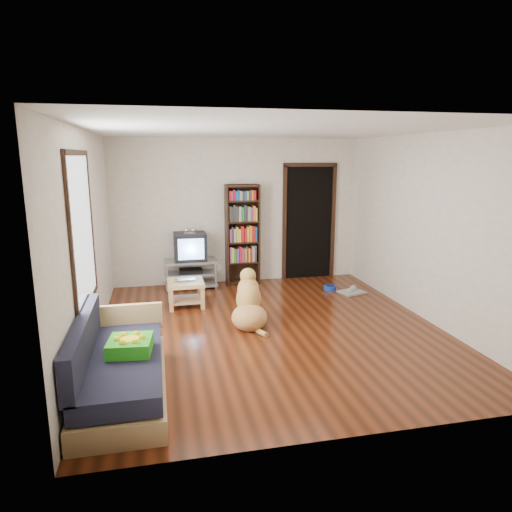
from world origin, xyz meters
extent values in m
plane|color=#5B240F|center=(0.00, 0.00, 0.00)|extent=(5.00, 5.00, 0.00)
plane|color=white|center=(0.00, 0.00, 2.60)|extent=(5.00, 5.00, 0.00)
plane|color=silver|center=(0.00, 2.50, 1.30)|extent=(4.50, 0.00, 4.50)
plane|color=silver|center=(0.00, -2.50, 1.30)|extent=(4.50, 0.00, 4.50)
plane|color=silver|center=(-2.25, 0.00, 1.30)|extent=(0.00, 5.00, 5.00)
plane|color=silver|center=(2.25, 0.00, 1.30)|extent=(0.00, 5.00, 5.00)
cube|color=green|center=(-1.75, -1.33, 0.49)|extent=(0.45, 0.45, 0.14)
imported|color=silver|center=(-1.06, 1.20, 0.41)|extent=(0.32, 0.21, 0.02)
cylinder|color=navy|center=(1.45, 1.56, 0.04)|extent=(0.22, 0.22, 0.08)
cube|color=gray|center=(1.75, 1.31, 0.01)|extent=(0.48, 0.42, 0.03)
cube|color=white|center=(-2.23, -0.50, 1.50)|extent=(0.02, 1.30, 1.60)
cube|color=black|center=(-2.23, -0.50, 2.32)|extent=(0.03, 1.42, 0.06)
cube|color=black|center=(-2.23, -0.50, 0.68)|extent=(0.03, 1.42, 0.06)
cube|color=black|center=(-2.23, -1.20, 1.50)|extent=(0.03, 0.06, 1.70)
cube|color=black|center=(-2.23, 0.20, 1.50)|extent=(0.03, 0.06, 1.70)
cube|color=black|center=(1.35, 2.48, 1.05)|extent=(0.90, 0.02, 2.10)
cube|color=black|center=(0.87, 2.47, 1.05)|extent=(0.07, 0.05, 2.14)
cube|color=black|center=(1.83, 2.47, 1.05)|extent=(0.07, 0.05, 2.14)
cube|color=black|center=(1.35, 2.47, 2.13)|extent=(1.03, 0.05, 0.07)
cube|color=#99999E|center=(-0.90, 2.25, 0.48)|extent=(0.90, 0.45, 0.04)
cube|color=#99999E|center=(-0.90, 2.25, 0.25)|extent=(0.86, 0.42, 0.03)
cube|color=#99999E|center=(-0.90, 2.25, 0.06)|extent=(0.90, 0.45, 0.04)
cylinder|color=#99999E|center=(-1.32, 2.05, 0.25)|extent=(0.04, 0.04, 0.50)
cylinder|color=#99999E|center=(-0.48, 2.05, 0.25)|extent=(0.04, 0.04, 0.50)
cylinder|color=#99999E|center=(-1.32, 2.45, 0.25)|extent=(0.04, 0.04, 0.50)
cylinder|color=#99999E|center=(-0.48, 2.45, 0.25)|extent=(0.04, 0.04, 0.50)
cube|color=black|center=(-0.90, 2.25, 0.30)|extent=(0.40, 0.30, 0.07)
cube|color=black|center=(-0.90, 2.25, 0.74)|extent=(0.55, 0.48, 0.48)
cube|color=black|center=(-0.90, 2.45, 0.74)|extent=(0.40, 0.14, 0.36)
cube|color=#8CBFF2|center=(-0.90, 2.00, 0.74)|extent=(0.44, 0.02, 0.36)
cube|color=silver|center=(-0.90, 2.20, 0.99)|extent=(0.20, 0.07, 0.02)
sphere|color=silver|center=(-0.96, 2.20, 1.04)|extent=(0.09, 0.09, 0.09)
sphere|color=silver|center=(-0.84, 2.20, 1.04)|extent=(0.09, 0.09, 0.09)
cube|color=black|center=(-0.23, 2.34, 0.90)|extent=(0.03, 0.30, 1.80)
cube|color=black|center=(0.34, 2.34, 0.90)|extent=(0.03, 0.30, 1.80)
cube|color=black|center=(0.05, 2.48, 0.90)|extent=(0.60, 0.02, 1.80)
cube|color=black|center=(0.05, 2.34, 0.03)|extent=(0.56, 0.28, 0.02)
cube|color=black|center=(0.05, 2.34, 0.40)|extent=(0.56, 0.28, 0.03)
cube|color=black|center=(0.05, 2.34, 0.77)|extent=(0.56, 0.28, 0.02)
cube|color=black|center=(0.05, 2.34, 1.14)|extent=(0.56, 0.28, 0.02)
cube|color=black|center=(0.05, 2.34, 1.51)|extent=(0.56, 0.28, 0.02)
cube|color=black|center=(0.05, 2.34, 1.77)|extent=(0.56, 0.28, 0.02)
cube|color=tan|center=(-1.83, -1.40, 0.11)|extent=(0.80, 1.80, 0.22)
cube|color=#1E1E2D|center=(-1.83, -1.40, 0.33)|extent=(0.74, 1.74, 0.18)
cube|color=#1E1E2D|center=(-2.17, -1.40, 0.60)|extent=(0.12, 1.74, 0.40)
cube|color=tan|center=(-1.83, -0.54, 0.50)|extent=(0.80, 0.06, 0.30)
cube|color=tan|center=(-1.06, 1.23, 0.37)|extent=(0.55, 0.55, 0.06)
cube|color=tan|center=(-1.06, 1.23, 0.10)|extent=(0.45, 0.45, 0.03)
cube|color=tan|center=(-1.29, 1.00, 0.17)|extent=(0.06, 0.06, 0.34)
cube|color=#D6B76D|center=(-0.82, 1.00, 0.17)|extent=(0.06, 0.06, 0.34)
cube|color=tan|center=(-1.29, 1.47, 0.17)|extent=(0.06, 0.06, 0.34)
cube|color=tan|center=(-0.82, 1.47, 0.17)|extent=(0.06, 0.06, 0.34)
ellipsoid|color=tan|center=(-0.28, 0.10, 0.15)|extent=(0.56, 0.60, 0.36)
ellipsoid|color=tan|center=(-0.25, 0.29, 0.35)|extent=(0.40, 0.43, 0.48)
ellipsoid|color=tan|center=(-0.24, 0.39, 0.46)|extent=(0.35, 0.32, 0.34)
ellipsoid|color=gold|center=(-0.23, 0.44, 0.65)|extent=(0.26, 0.27, 0.21)
ellipsoid|color=#B79046|center=(-0.21, 0.56, 0.62)|extent=(0.12, 0.20, 0.09)
sphere|color=black|center=(-0.20, 0.64, 0.62)|extent=(0.04, 0.04, 0.04)
ellipsoid|color=#B68046|center=(-0.31, 0.42, 0.64)|extent=(0.06, 0.08, 0.14)
ellipsoid|color=tan|center=(-0.15, 0.39, 0.64)|extent=(0.06, 0.08, 0.14)
cylinder|color=#C37D4B|center=(-0.30, 0.49, 0.19)|extent=(0.09, 0.13, 0.39)
cylinder|color=tan|center=(-0.15, 0.47, 0.19)|extent=(0.09, 0.13, 0.39)
sphere|color=#D9AA53|center=(-0.29, 0.54, 0.02)|extent=(0.10, 0.10, 0.10)
sphere|color=#BC7948|center=(-0.14, 0.52, 0.02)|extent=(0.10, 0.10, 0.10)
cylinder|color=gold|center=(-0.19, -0.13, 0.03)|extent=(0.19, 0.34, 0.08)
camera|label=1|loc=(-1.43, -5.63, 2.29)|focal=32.00mm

